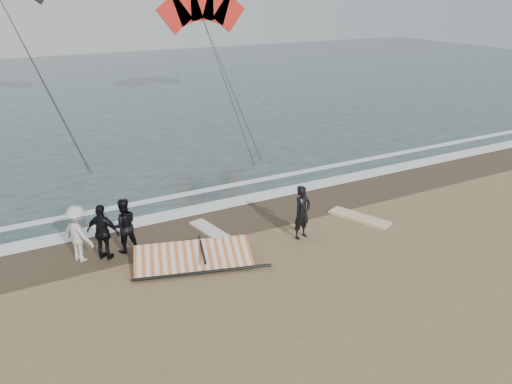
# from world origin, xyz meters

# --- Properties ---
(ground) EXTENTS (120.00, 120.00, 0.00)m
(ground) POSITION_xyz_m (0.00, 0.00, 0.00)
(ground) COLOR #8C704C
(ground) RESTS_ON ground
(sea) EXTENTS (120.00, 54.00, 0.02)m
(sea) POSITION_xyz_m (0.00, 33.00, 0.01)
(sea) COLOR #233838
(sea) RESTS_ON ground
(wet_sand) EXTENTS (120.00, 2.80, 0.01)m
(wet_sand) POSITION_xyz_m (0.00, 4.50, 0.01)
(wet_sand) COLOR #4C3D2B
(wet_sand) RESTS_ON ground
(foam_near) EXTENTS (120.00, 0.90, 0.01)m
(foam_near) POSITION_xyz_m (0.00, 5.90, 0.03)
(foam_near) COLOR white
(foam_near) RESTS_ON sea
(foam_far) EXTENTS (120.00, 0.45, 0.01)m
(foam_far) POSITION_xyz_m (0.00, 7.60, 0.03)
(foam_far) COLOR white
(foam_far) RESTS_ON sea
(man_main) EXTENTS (0.78, 0.61, 1.90)m
(man_main) POSITION_xyz_m (1.05, 2.04, 0.95)
(man_main) COLOR black
(man_main) RESTS_ON ground
(board_white) EXTENTS (1.49, 2.41, 0.09)m
(board_white) POSITION_xyz_m (3.80, 2.27, 0.05)
(board_white) COLOR silver
(board_white) RESTS_ON ground
(board_cream) EXTENTS (0.94, 2.22, 0.09)m
(board_cream) POSITION_xyz_m (-1.56, 3.84, 0.04)
(board_cream) COLOR silver
(board_cream) RESTS_ON ground
(trio_cluster) EXTENTS (2.45, 1.52, 1.87)m
(trio_cluster) POSITION_xyz_m (-5.33, 3.94, 0.93)
(trio_cluster) COLOR black
(trio_cluster) RESTS_ON ground
(sail_rig) EXTENTS (4.07, 2.65, 0.49)m
(sail_rig) POSITION_xyz_m (-2.99, 2.25, 0.19)
(sail_rig) COLOR black
(sail_rig) RESTS_ON ground
(kite_red) EXTENTS (7.20, 6.74, 14.91)m
(kite_red) POSITION_xyz_m (6.24, 22.73, 6.45)
(kite_red) COLOR red
(kite_red) RESTS_ON ground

